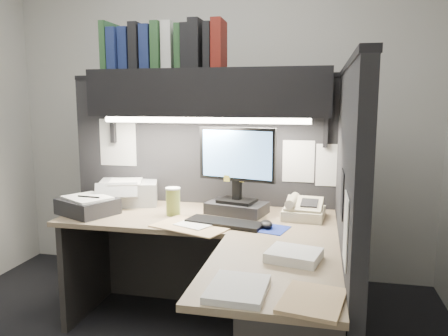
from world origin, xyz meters
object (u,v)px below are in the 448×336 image
Objects in this scene: coffee_cup at (173,202)px; telephone at (304,210)px; monitor at (237,180)px; desk at (231,303)px; printer at (129,192)px; notebook_stack at (88,206)px; overhead_shelf at (209,93)px; keyboard at (225,223)px.

telephone is at bearing 7.25° from coffee_cup.
telephone is at bearing 10.57° from monitor.
printer is (-0.90, 0.79, 0.37)m from desk.
monitor is at bearing -27.56° from printer.
desk is 1.25m from printer.
monitor is at bearing -177.50° from telephone.
coffee_cup is (-0.49, 0.54, 0.37)m from desk.
printer reaches higher than telephone.
notebook_stack reaches higher than desk.
overhead_shelf is 0.92m from printer.
telephone reaches higher than desk.
notebook_stack is at bearing -157.84° from overhead_shelf.
printer reaches higher than notebook_stack.
monitor reaches higher than coffee_cup.
monitor is 0.82m from printer.
desk is 0.85m from monitor.
overhead_shelf is 6.06× the size of telephone.
overhead_shelf reaches higher than notebook_stack.
coffee_cup is 0.55m from notebook_stack.
overhead_shelf is at bearing 129.84° from keyboard.
monitor is at bearing 98.14° from keyboard.
printer is at bearing -174.96° from monitor.
telephone is (0.45, 0.25, 0.04)m from keyboard.
overhead_shelf is 0.74m from coffee_cup.
telephone is (0.33, 0.65, 0.34)m from desk.
overhead_shelf is 3.37× the size of keyboard.
desk is at bearing -48.11° from coffee_cup.
coffee_cup is at bearing -131.77° from overhead_shelf.
printer is (-0.60, 0.04, -0.69)m from overhead_shelf.
keyboard reaches higher than desk.
printer is (-0.78, 0.39, 0.07)m from keyboard.
keyboard is 1.80× the size of telephone.
notebook_stack is at bearing -170.68° from coffee_cup.
overhead_shelf is 9.26× the size of coffee_cup.
desk is 0.80m from telephone.
printer is 0.36m from notebook_stack.
coffee_cup is (-0.19, -0.21, -0.69)m from overhead_shelf.
keyboard is at bearing -81.02° from monitor.
monitor reaches higher than notebook_stack.
monitor is at bearing 17.89° from coffee_cup.
printer is (-1.23, 0.14, 0.03)m from telephone.
telephone is at bearing -25.66° from printer.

